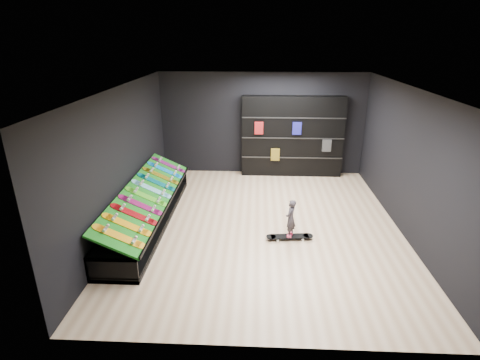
{
  "coord_description": "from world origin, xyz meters",
  "views": [
    {
      "loc": [
        -0.14,
        -7.44,
        3.98
      ],
      "look_at": [
        -0.5,
        0.2,
        1.0
      ],
      "focal_mm": 28.0,
      "sensor_mm": 36.0,
      "label": 1
    }
  ],
  "objects_px": {
    "floor_skateboard": "(290,237)",
    "back_shelving": "(292,137)",
    "child": "(290,225)",
    "display_rack": "(148,213)"
  },
  "relations": [
    {
      "from": "back_shelving",
      "to": "floor_skateboard",
      "type": "bearing_deg",
      "value": -94.69
    },
    {
      "from": "back_shelving",
      "to": "floor_skateboard",
      "type": "xyz_separation_m",
      "value": [
        -0.32,
        -3.92,
        -1.13
      ]
    },
    {
      "from": "display_rack",
      "to": "back_shelving",
      "type": "bearing_deg",
      "value": 43.97
    },
    {
      "from": "back_shelving",
      "to": "child",
      "type": "distance_m",
      "value": 4.02
    },
    {
      "from": "display_rack",
      "to": "back_shelving",
      "type": "height_order",
      "value": "back_shelving"
    },
    {
      "from": "back_shelving",
      "to": "child",
      "type": "bearing_deg",
      "value": -94.69
    },
    {
      "from": "display_rack",
      "to": "floor_skateboard",
      "type": "height_order",
      "value": "display_rack"
    },
    {
      "from": "display_rack",
      "to": "child",
      "type": "height_order",
      "value": "child"
    },
    {
      "from": "floor_skateboard",
      "to": "back_shelving",
      "type": "bearing_deg",
      "value": 79.54
    },
    {
      "from": "display_rack",
      "to": "back_shelving",
      "type": "xyz_separation_m",
      "value": [
        3.44,
        3.32,
        0.93
      ]
    }
  ]
}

